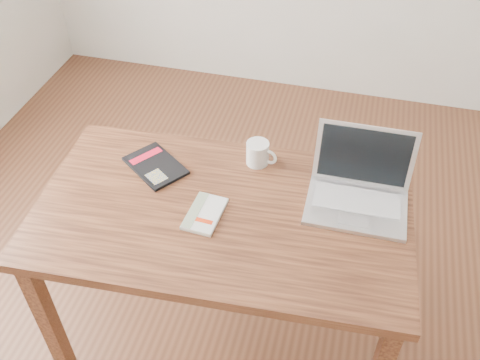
% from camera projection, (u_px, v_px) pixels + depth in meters
% --- Properties ---
extents(room, '(4.04, 4.04, 2.70)m').
position_uv_depth(room, '(264.00, 58.00, 1.47)').
color(room, '#522E1C').
rests_on(room, ground).
extents(desk, '(1.37, 0.84, 0.75)m').
position_uv_depth(desk, '(223.00, 227.00, 1.95)').
color(desk, '#4F2917').
rests_on(desk, ground).
extents(white_guidebook, '(0.12, 0.19, 0.02)m').
position_uv_depth(white_guidebook, '(205.00, 214.00, 1.86)').
color(white_guidebook, beige).
rests_on(white_guidebook, desk).
extents(black_guidebook, '(0.28, 0.27, 0.01)m').
position_uv_depth(black_guidebook, '(155.00, 166.00, 2.05)').
color(black_guidebook, black).
rests_on(black_guidebook, desk).
extents(laptop, '(0.35, 0.30, 0.25)m').
position_uv_depth(laptop, '(359.00, 189.00, 1.89)').
color(laptop, silver).
rests_on(laptop, desk).
extents(coffee_mug, '(0.12, 0.09, 0.09)m').
position_uv_depth(coffee_mug, '(258.00, 153.00, 2.04)').
color(coffee_mug, white).
rests_on(coffee_mug, desk).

